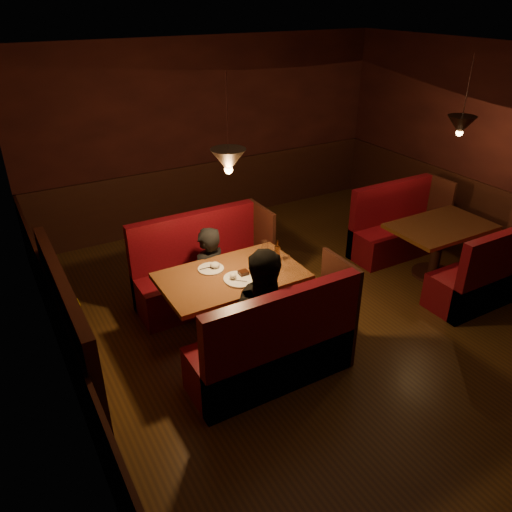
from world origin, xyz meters
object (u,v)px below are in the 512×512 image
second_bench_near (488,279)px  diner_b (269,298)px  second_table (439,238)px  second_bench_far (396,231)px  main_bench_near (276,352)px  diner_a (207,259)px  main_bench_far (203,275)px  main_table (233,289)px

second_bench_near → diner_b: (-2.98, 0.29, 0.51)m
second_table → second_bench_far: 0.82m
main_bench_near → diner_a: 1.48m
diner_a → main_bench_far: bearing=-120.1°
main_bench_far → second_bench_far: main_bench_far is taller
second_bench_far → diner_b: (-2.98, -1.30, 0.51)m
second_bench_far → diner_b: size_ratio=0.87×
main_bench_far → diner_a: 0.48m
main_bench_near → second_bench_near: main_bench_near is taller
second_bench_far → main_table: bearing=-167.8°
second_bench_near → main_bench_near: bearing=178.6°
main_bench_far → second_table: 3.16m
main_bench_far → second_table: main_bench_far is taller
second_table → second_bench_far: bearing=87.8°
main_bench_far → second_bench_near: (3.03, -1.79, -0.03)m
main_bench_far → diner_b: 1.58m
main_table → second_bench_far: main_table is taller
main_bench_far → diner_a: size_ratio=1.13×
diner_b → second_bench_far: bearing=27.9°
second_bench_far → second_bench_near: bearing=-90.0°
second_table → second_bench_near: 0.82m
second_bench_near → diner_b: size_ratio=0.87×
main_table → diner_a: size_ratio=1.02×
diner_b → main_bench_far: bearing=95.9°
second_table → second_bench_far: second_bench_far is taller
second_table → diner_b: diner_b is taller
diner_b → main_table: bearing=99.7°
main_bench_far → main_bench_near: (0.00, -1.72, 0.00)m
main_table → diner_b: 0.68m
diner_a → second_table: bearing=147.6°
main_bench_near → second_bench_far: bearing=26.6°
main_bench_far → second_bench_far: 3.03m
main_bench_far → main_bench_near: same height
main_bench_far → diner_b: diner_b is taller
main_table → main_bench_near: size_ratio=0.91×
main_table → diner_a: (-0.04, 0.57, 0.11)m
second_table → diner_a: size_ratio=0.90×
main_bench_near → second_table: 3.09m
diner_a → second_bench_far: bearing=162.3°
main_bench_far → main_bench_near: size_ratio=1.00×
diner_a → second_bench_near: bearing=134.7°
second_bench_far → diner_b: bearing=-156.5°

